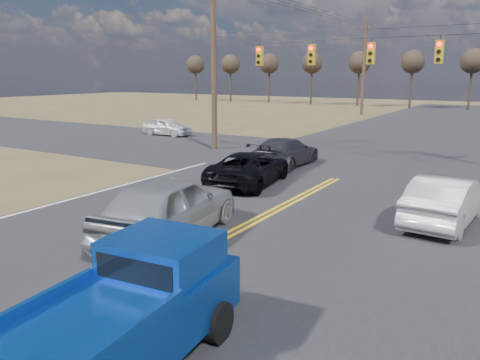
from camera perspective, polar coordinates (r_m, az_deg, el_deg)
The scene contains 12 objects.
ground at distance 9.20m, azimuth -22.06°, elevation -16.47°, with size 160.00×160.00×0.00m, color brown.
road_main at distance 16.60m, azimuth 6.75°, elevation -2.51°, with size 14.00×120.00×0.02m, color #28282B.
road_cross at distance 23.92m, azimuth 14.92°, elevation 1.87°, with size 120.00×12.00×0.02m, color #28282B.
signal_gantry at distance 23.19m, azimuth 16.71°, elevation 14.03°, with size 19.60×4.83×10.00m.
utility_poles at distance 22.58m, azimuth 14.93°, elevation 14.59°, with size 19.60×58.32×10.00m.
treeline at distance 32.24m, azimuth 20.38°, elevation 14.42°, with size 87.00×117.80×7.40m.
pickup_truck at distance 7.25m, azimuth -14.47°, elevation -16.29°, with size 2.32×4.99×1.81m.
silver_suv at distance 12.75m, azimuth -8.65°, elevation -3.19°, with size 2.07×5.14×1.75m, color #999DA1.
black_suv at distance 18.81m, azimuth 1.13°, elevation 1.46°, with size 2.19×4.75×1.32m, color black.
white_car_queue at distance 15.10m, azimuth 23.74°, elevation -2.22°, with size 1.53×4.40×1.45m, color silver.
dgrey_car_queue at distance 22.63m, azimuth 5.53°, elevation 3.43°, with size 1.95×4.79×1.39m, color #343338.
cross_car_west at distance 34.40m, azimuth -8.92°, elevation 6.45°, with size 3.79×1.53×1.29m, color white.
Camera 1 is at (6.71, -4.54, 4.35)m, focal length 35.00 mm.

